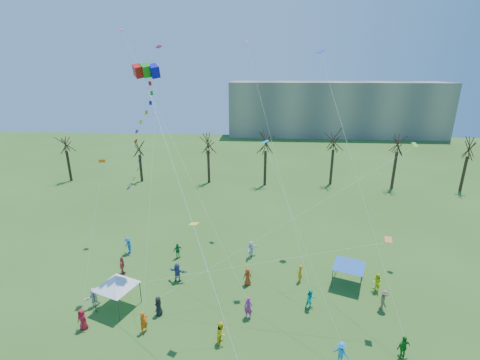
# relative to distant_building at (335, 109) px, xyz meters

# --- Properties ---
(ground) EXTENTS (160.00, 160.00, 0.00)m
(ground) POSITION_rel_distant_building_xyz_m (-22.00, -82.00, -7.50)
(ground) COLOR #32571B
(ground) RESTS_ON ground
(distant_building) EXTENTS (60.00, 14.00, 15.00)m
(distant_building) POSITION_rel_distant_building_xyz_m (0.00, 0.00, 0.00)
(distant_building) COLOR gray
(distant_building) RESTS_ON ground
(bare_tree_row) EXTENTS (69.36, 6.94, 9.52)m
(bare_tree_row) POSITION_rel_distant_building_xyz_m (-17.09, -46.23, -1.16)
(bare_tree_row) COLOR black
(bare_tree_row) RESTS_ON ground
(big_box_kite) EXTENTS (5.57, 7.75, 22.23)m
(big_box_kite) POSITION_rel_distant_building_xyz_m (-29.57, -74.38, 5.78)
(big_box_kite) COLOR red
(big_box_kite) RESTS_ON ground
(canopy_tent_white) EXTENTS (3.55, 3.55, 2.84)m
(canopy_tent_white) POSITION_rel_distant_building_xyz_m (-31.77, -77.51, -5.09)
(canopy_tent_white) COLOR #3F3F44
(canopy_tent_white) RESTS_ON ground
(canopy_tent_blue) EXTENTS (3.38, 3.38, 2.71)m
(canopy_tent_blue) POSITION_rel_distant_building_xyz_m (-12.52, -73.06, -5.20)
(canopy_tent_blue) COLOR #3F3F44
(canopy_tent_blue) RESTS_ON ground
(festival_crowd) EXTENTS (25.03, 14.02, 1.84)m
(festival_crowd) POSITION_rel_distant_building_xyz_m (-23.30, -75.31, -6.63)
(festival_crowd) COLOR red
(festival_crowd) RESTS_ON ground
(small_kites_aloft) EXTENTS (30.15, 20.28, 34.06)m
(small_kites_aloft) POSITION_rel_distant_building_xyz_m (-21.87, -70.39, 5.80)
(small_kites_aloft) COLOR #FE4F0D
(small_kites_aloft) RESTS_ON ground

